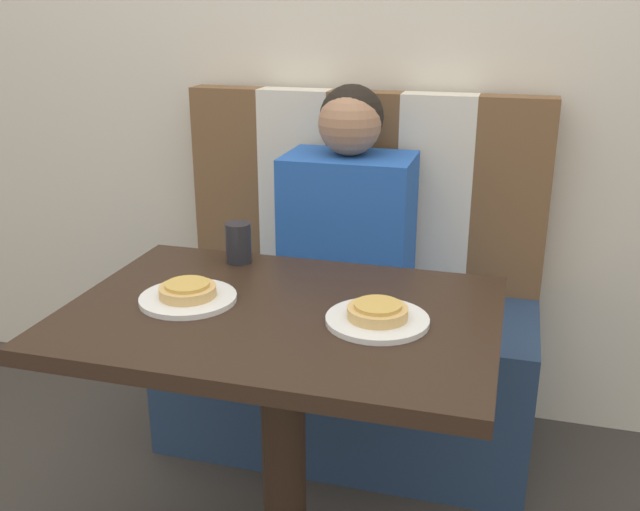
{
  "coord_description": "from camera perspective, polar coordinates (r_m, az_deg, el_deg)",
  "views": [
    {
      "loc": [
        0.45,
        -1.3,
        1.31
      ],
      "look_at": [
        0.0,
        0.31,
        0.72
      ],
      "focal_mm": 40.0,
      "sensor_mm": 36.0,
      "label": 1
    }
  ],
  "objects": [
    {
      "name": "wall_back",
      "position": [
        2.26,
        4.39,
        19.11
      ],
      "size": [
        7.0,
        0.05,
        2.6
      ],
      "color": "beige",
      "rests_on": "ground_plane"
    },
    {
      "name": "person",
      "position": [
        2.04,
        2.32,
        3.9
      ],
      "size": [
        0.36,
        0.24,
        0.63
      ],
      "color": "#2356B2",
      "rests_on": "booth_seat"
    },
    {
      "name": "dining_table",
      "position": [
        1.55,
        -3.06,
        -7.88
      ],
      "size": [
        0.91,
        0.64,
        0.7
      ],
      "color": "black",
      "rests_on": "ground_plane"
    },
    {
      "name": "plate_right",
      "position": [
        1.45,
        4.61,
        -5.17
      ],
      "size": [
        0.21,
        0.21,
        0.01
      ],
      "color": "white",
      "rests_on": "dining_table"
    },
    {
      "name": "booth_backrest",
      "position": [
        2.23,
        3.52,
        5.38
      ],
      "size": [
        1.11,
        0.09,
        0.59
      ],
      "color": "brown",
      "rests_on": "booth_seat"
    },
    {
      "name": "plate_left",
      "position": [
        1.57,
        -10.51,
        -3.39
      ],
      "size": [
        0.21,
        0.21,
        0.01
      ],
      "color": "white",
      "rests_on": "dining_table"
    },
    {
      "name": "booth_seat",
      "position": [
        2.24,
        2.12,
        -9.21
      ],
      "size": [
        1.11,
        0.5,
        0.47
      ],
      "color": "navy",
      "rests_on": "ground_plane"
    },
    {
      "name": "pizza_right",
      "position": [
        1.44,
        4.63,
        -4.45
      ],
      "size": [
        0.12,
        0.12,
        0.03
      ],
      "color": "tan",
      "rests_on": "plate_right"
    },
    {
      "name": "drinking_cup",
      "position": [
        1.77,
        -6.55,
        1.01
      ],
      "size": [
        0.06,
        0.06,
        0.1
      ],
      "color": "#232328",
      "rests_on": "dining_table"
    },
    {
      "name": "pizza_left",
      "position": [
        1.56,
        -10.55,
        -2.72
      ],
      "size": [
        0.12,
        0.12,
        0.03
      ],
      "color": "tan",
      "rests_on": "plate_left"
    }
  ]
}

